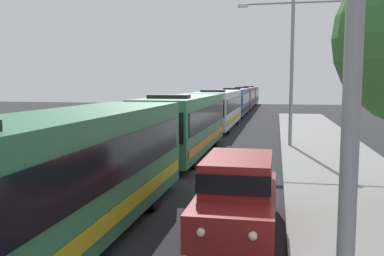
# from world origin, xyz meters

# --- Properties ---
(bus_lead) EXTENTS (2.58, 12.01, 3.21)m
(bus_lead) POSITION_xyz_m (-1.30, 12.68, 1.69)
(bus_lead) COLOR #33724C
(bus_lead) RESTS_ON ground_plane
(bus_second_in_line) EXTENTS (2.58, 11.26, 3.21)m
(bus_second_in_line) POSITION_xyz_m (-1.30, 25.53, 1.69)
(bus_second_in_line) COLOR #33724C
(bus_second_in_line) RESTS_ON ground_plane
(bus_middle) EXTENTS (2.58, 12.34, 3.21)m
(bus_middle) POSITION_xyz_m (-1.30, 38.77, 1.69)
(bus_middle) COLOR silver
(bus_middle) RESTS_ON ground_plane
(bus_fourth_in_line) EXTENTS (2.58, 11.44, 3.21)m
(bus_fourth_in_line) POSITION_xyz_m (-1.30, 51.75, 1.69)
(bus_fourth_in_line) COLOR #284C8C
(bus_fourth_in_line) RESTS_ON ground_plane
(bus_rear) EXTENTS (2.58, 12.33, 3.21)m
(bus_rear) POSITION_xyz_m (-1.30, 64.91, 1.69)
(bus_rear) COLOR maroon
(bus_rear) RESTS_ON ground_plane
(bus_tail_end) EXTENTS (2.58, 11.49, 3.21)m
(bus_tail_end) POSITION_xyz_m (-1.30, 78.51, 1.69)
(bus_tail_end) COLOR #33724C
(bus_tail_end) RESTS_ON ground_plane
(white_suv) EXTENTS (1.86, 4.73, 1.90)m
(white_suv) POSITION_xyz_m (2.40, 14.65, 1.03)
(white_suv) COLOR maroon
(white_suv) RESTS_ON ground_plane
(streetlamp_mid) EXTENTS (6.19, 0.28, 8.22)m
(streetlamp_mid) POSITION_xyz_m (4.10, 29.13, 5.21)
(streetlamp_mid) COLOR gray
(streetlamp_mid) RESTS_ON sidewalk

